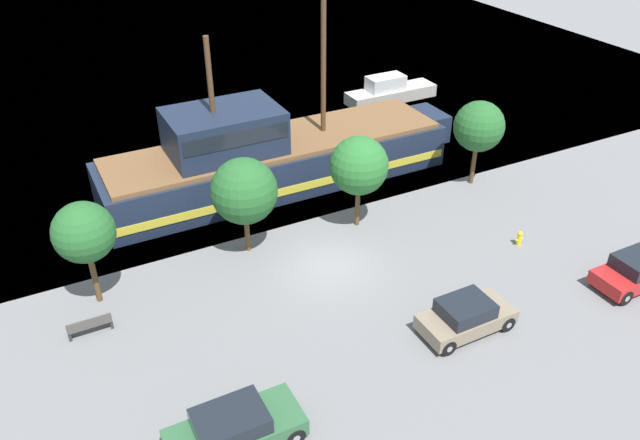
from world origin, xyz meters
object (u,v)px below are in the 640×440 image
at_px(pirate_ship, 270,156).
at_px(parked_car_curb_mid, 234,430).
at_px(moored_boat_dockside, 389,91).
at_px(parked_car_curb_rear, 640,269).
at_px(fire_hydrant, 519,238).
at_px(bench_promenade_east, 90,325).
at_px(parked_car_curb_front, 466,316).

relative_size(pirate_ship, parked_car_curb_mid, 4.70).
relative_size(moored_boat_dockside, parked_car_curb_rear, 1.54).
height_order(pirate_ship, parked_car_curb_rear, pirate_ship).
bearing_deg(fire_hydrant, moored_boat_dockside, 75.99).
relative_size(parked_car_curb_mid, fire_hydrant, 5.79).
relative_size(moored_boat_dockside, bench_promenade_east, 4.01).
bearing_deg(bench_promenade_east, parked_car_curb_mid, -67.10).
height_order(pirate_ship, moored_boat_dockside, pirate_ship).
bearing_deg(parked_car_curb_mid, fire_hydrant, 15.78).
bearing_deg(moored_boat_dockside, parked_car_curb_front, -115.80).
bearing_deg(moored_boat_dockside, bench_promenade_east, -146.78).
distance_m(parked_car_curb_mid, parked_car_curb_rear, 18.95).
bearing_deg(moored_boat_dockside, parked_car_curb_rear, -95.21).
height_order(parked_car_curb_mid, bench_promenade_east, parked_car_curb_mid).
height_order(moored_boat_dockside, bench_promenade_east, moored_boat_dockside).
bearing_deg(moored_boat_dockside, parked_car_curb_mid, -131.79).
relative_size(pirate_ship, moored_boat_dockside, 3.00).
bearing_deg(fire_hydrant, parked_car_curb_mid, -164.22).
relative_size(pirate_ship, bench_promenade_east, 12.00).
distance_m(parked_car_curb_front, fire_hydrant, 7.19).
bearing_deg(fire_hydrant, pirate_ship, 126.45).
xyz_separation_m(parked_car_curb_front, parked_car_curb_mid, (-10.17, -0.99, 0.03)).
xyz_separation_m(parked_car_curb_front, bench_promenade_east, (-13.41, 6.68, -0.28)).
relative_size(fire_hydrant, bench_promenade_east, 0.44).
bearing_deg(parked_car_curb_rear, parked_car_curb_mid, 179.81).
relative_size(pirate_ship, fire_hydrant, 27.22).
xyz_separation_m(parked_car_curb_mid, parked_car_curb_rear, (18.95, -0.06, 0.00)).
xyz_separation_m(parked_car_curb_mid, bench_promenade_east, (-3.24, 7.67, -0.31)).
relative_size(parked_car_curb_front, fire_hydrant, 5.07).
distance_m(parked_car_curb_front, parked_car_curb_rear, 8.84).
relative_size(parked_car_curb_rear, fire_hydrant, 5.90).
height_order(parked_car_curb_front, parked_car_curb_rear, parked_car_curb_rear).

